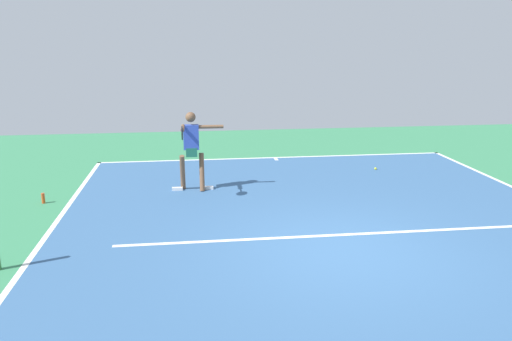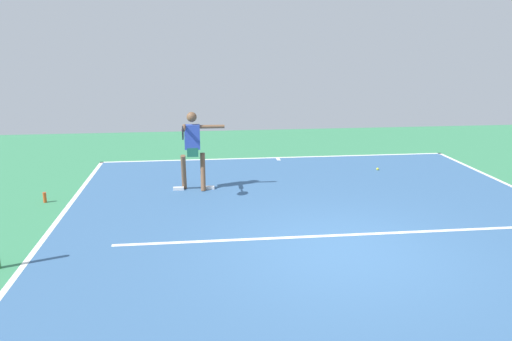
{
  "view_description": "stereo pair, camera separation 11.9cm",
  "coord_description": "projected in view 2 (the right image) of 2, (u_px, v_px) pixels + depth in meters",
  "views": [
    {
      "loc": [
        2.43,
        7.4,
        3.3
      ],
      "look_at": [
        1.2,
        -1.91,
        0.9
      ],
      "focal_mm": 35.71,
      "sensor_mm": 36.0,
      "label": 1
    },
    {
      "loc": [
        2.31,
        7.42,
        3.3
      ],
      "look_at": [
        1.2,
        -1.91,
        0.9
      ],
      "focal_mm": 35.71,
      "sensor_mm": 36.0,
      "label": 2
    }
  ],
  "objects": [
    {
      "name": "court_line_service",
      "position": [
        333.0,
        236.0,
        8.87
      ],
      "size": [
        7.54,
        0.1,
        0.01
      ],
      "primitive_type": "cube",
      "color": "white",
      "rests_on": "ground_plane"
    },
    {
      "name": "court_line_centre_mark",
      "position": [
        278.0,
        159.0,
        14.61
      ],
      "size": [
        0.1,
        0.3,
        0.01
      ],
      "primitive_type": "cube",
      "color": "white",
      "rests_on": "ground_plane"
    },
    {
      "name": "court_surface",
      "position": [
        344.0,
        251.0,
        8.22
      ],
      "size": [
        10.05,
        13.78,
        0.0
      ],
      "primitive_type": "cube",
      "color": "#38608E",
      "rests_on": "ground_plane"
    },
    {
      "name": "tennis_ball_near_service_line",
      "position": [
        378.0,
        169.0,
        13.36
      ],
      "size": [
        0.07,
        0.07,
        0.07
      ],
      "primitive_type": "sphere",
      "color": "yellow",
      "rests_on": "ground_plane"
    },
    {
      "name": "water_bottle",
      "position": [
        45.0,
        197.0,
        10.68
      ],
      "size": [
        0.07,
        0.07,
        0.22
      ],
      "primitive_type": "cylinder",
      "color": "#D84C1E",
      "rests_on": "ground_plane"
    },
    {
      "name": "court_line_sideline_right",
      "position": [
        22.0,
        267.0,
        7.65
      ],
      "size": [
        0.1,
        13.78,
        0.01
      ],
      "primitive_type": "cube",
      "color": "white",
      "rests_on": "ground_plane"
    },
    {
      "name": "court_line_baseline_near",
      "position": [
        277.0,
        158.0,
        14.8
      ],
      "size": [
        10.05,
        0.1,
        0.01
      ],
      "primitive_type": "cube",
      "color": "white",
      "rests_on": "ground_plane"
    },
    {
      "name": "ground_plane",
      "position": [
        344.0,
        251.0,
        8.22
      ],
      "size": [
        23.29,
        23.29,
        0.0
      ],
      "primitive_type": "plane",
      "color": "#388456"
    },
    {
      "name": "tennis_player",
      "position": [
        193.0,
        146.0,
        11.34
      ],
      "size": [
        1.19,
        1.24,
        1.8
      ],
      "rotation": [
        0.0,
        0.0,
        -0.01
      ],
      "color": "brown",
      "rests_on": "ground_plane"
    }
  ]
}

